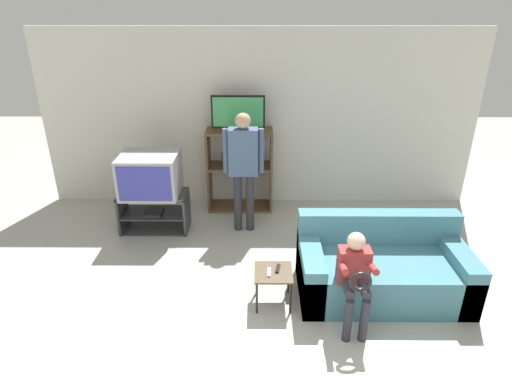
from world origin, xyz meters
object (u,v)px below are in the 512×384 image
(television_main, at_px, (150,175))
(remote_control_black, at_px, (278,268))
(tv_stand, at_px, (155,212))
(person_standing_adult, at_px, (243,162))
(couch, at_px, (381,269))
(snack_table, at_px, (273,276))
(television_flat, at_px, (238,114))
(person_seated_child, at_px, (355,274))
(remote_control_white, at_px, (269,272))
(media_shelf, at_px, (240,169))

(television_main, relative_size, remote_control_black, 5.24)
(tv_stand, distance_m, person_standing_adult, 1.43)
(couch, bearing_deg, snack_table, -170.41)
(television_flat, height_order, person_seated_child, television_flat)
(television_main, bearing_deg, person_seated_child, -39.20)
(remote_control_black, bearing_deg, television_main, 146.99)
(remote_control_white, bearing_deg, remote_control_black, 40.12)
(tv_stand, height_order, person_seated_child, person_seated_child)
(tv_stand, height_order, television_main, television_main)
(remote_control_black, relative_size, remote_control_white, 1.00)
(couch, bearing_deg, television_flat, 128.18)
(television_main, relative_size, media_shelf, 0.62)
(television_main, relative_size, television_flat, 1.00)
(media_shelf, distance_m, remote_control_white, 2.34)
(tv_stand, height_order, couch, couch)
(couch, height_order, person_seated_child, person_seated_child)
(couch, distance_m, person_seated_child, 0.74)
(media_shelf, relative_size, person_seated_child, 1.25)
(television_flat, xyz_separation_m, person_seated_child, (1.19, -2.57, -0.87))
(remote_control_white, xyz_separation_m, person_seated_child, (0.79, -0.30, 0.19))
(snack_table, relative_size, couch, 0.22)
(media_shelf, bearing_deg, television_main, -149.27)
(television_flat, height_order, person_standing_adult, television_flat)
(tv_stand, relative_size, person_standing_adult, 0.56)
(media_shelf, bearing_deg, person_seated_child, -65.52)
(television_main, height_order, media_shelf, media_shelf)
(remote_control_black, bearing_deg, person_seated_child, -17.60)
(media_shelf, height_order, couch, media_shelf)
(remote_control_black, bearing_deg, couch, 18.03)
(person_seated_child, bearing_deg, person_standing_adult, 119.99)
(snack_table, relative_size, person_seated_child, 0.40)
(snack_table, bearing_deg, remote_control_black, 43.01)
(television_main, height_order, person_seated_child, television_main)
(television_main, height_order, remote_control_black, television_main)
(snack_table, bearing_deg, remote_control_white, -148.45)
(television_main, distance_m, person_seated_child, 3.02)
(media_shelf, distance_m, couch, 2.64)
(tv_stand, bearing_deg, television_flat, 30.01)
(snack_table, xyz_separation_m, person_seated_child, (0.75, -0.33, 0.26))
(remote_control_black, bearing_deg, tv_stand, 146.75)
(remote_control_black, bearing_deg, remote_control_white, -132.04)
(remote_control_black, distance_m, person_standing_adult, 1.69)
(television_flat, distance_m, remote_control_white, 2.54)
(media_shelf, distance_m, television_flat, 0.84)
(television_main, height_order, person_standing_adult, person_standing_adult)
(media_shelf, distance_m, snack_table, 2.32)
(tv_stand, relative_size, remote_control_white, 6.35)
(television_main, bearing_deg, remote_control_black, -43.20)
(person_seated_child, bearing_deg, tv_stand, 140.62)
(remote_control_white, bearing_deg, television_main, 136.23)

